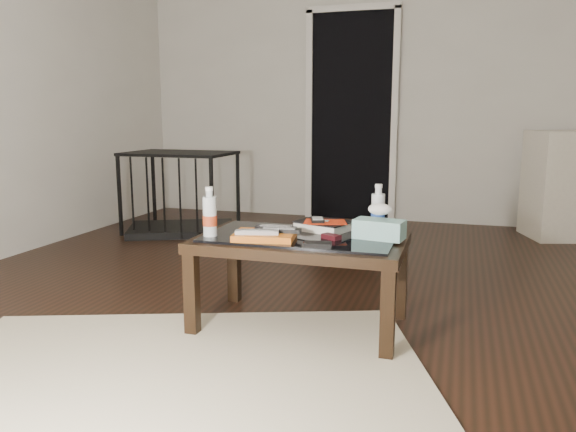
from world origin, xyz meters
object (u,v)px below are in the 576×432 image
at_px(water_bottle_right, 378,208).
at_px(tissue_box, 379,229).
at_px(textbook, 324,226).
at_px(water_bottle_left, 210,211).
at_px(pet_crate, 181,207).
at_px(coffee_table, 301,248).

height_order(water_bottle_right, tissue_box, water_bottle_right).
distance_m(textbook, water_bottle_left, 0.58).
bearing_deg(pet_crate, water_bottle_right, -64.35).
relative_size(pet_crate, water_bottle_left, 4.49).
xyz_separation_m(textbook, tissue_box, (0.29, -0.11, 0.02)).
bearing_deg(water_bottle_right, tissue_box, -78.91).
relative_size(coffee_table, pet_crate, 0.94).
bearing_deg(textbook, coffee_table, -98.50).
xyz_separation_m(pet_crate, textbook, (1.70, -1.68, 0.25)).
bearing_deg(water_bottle_left, tissue_box, 13.01).
distance_m(pet_crate, textbook, 2.40).
distance_m(water_bottle_left, tissue_box, 0.81).
xyz_separation_m(pet_crate, tissue_box, (1.99, -1.79, 0.28)).
bearing_deg(pet_crate, coffee_table, -72.95).
distance_m(textbook, tissue_box, 0.32).
xyz_separation_m(water_bottle_left, tissue_box, (0.78, 0.18, -0.07)).
relative_size(pet_crate, tissue_box, 4.64).
height_order(coffee_table, pet_crate, pet_crate).
bearing_deg(textbook, pet_crate, 154.80).
bearing_deg(coffee_table, water_bottle_right, 29.02).
distance_m(coffee_table, textbook, 0.19).
xyz_separation_m(coffee_table, tissue_box, (0.37, 0.04, 0.11)).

